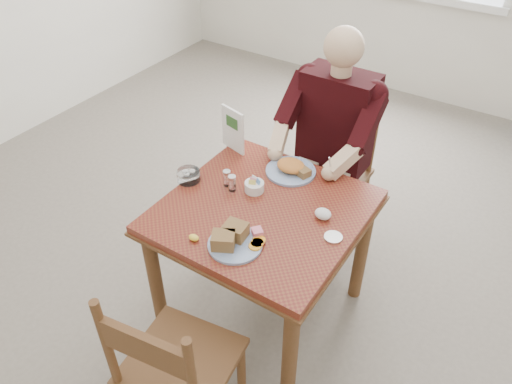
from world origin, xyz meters
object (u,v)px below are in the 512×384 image
Objects in this scene: table at (263,225)px; near_plate at (233,239)px; chair_far at (332,171)px; far_plate at (292,168)px; diner at (331,131)px; chair_near at (175,369)px.

near_plate is (0.02, -0.28, 0.14)m from table.
chair_far is 2.87× the size of far_plate.
far_plate is at bearing 94.74° from table.
diner is at bearing 91.37° from near_plate.
diner is (0.00, 0.71, 0.17)m from table.
chair_near is at bearing -84.72° from table.
far_plate is (-0.03, 0.32, 0.14)m from table.
diner is 0.98m from near_plate.
diner is 4.51× the size of near_plate.
near_plate is (0.02, -1.07, 0.30)m from chair_far.
table is 2.78× the size of far_plate.
near_plate is at bearing -85.12° from table.
chair_far is at bearing 91.26° from near_plate.
far_plate is (-0.03, -0.39, -0.03)m from diner.
table is at bearing -90.00° from diner.
chair_far and chair_near have the same top height.
table is 0.97× the size of chair_far.
diner reaches higher than chair_far.
table is 0.79m from chair_near.
chair_near is 1.51m from diner.
diner reaches higher than chair_near.
chair_near is at bearing -87.41° from chair_far.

